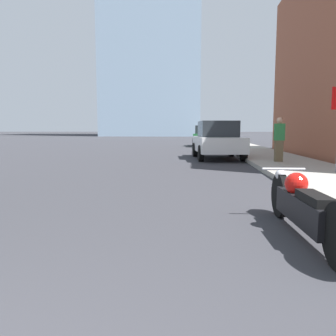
{
  "coord_description": "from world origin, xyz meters",
  "views": [
    {
      "loc": [
        1.38,
        -0.28,
        1.33
      ],
      "look_at": [
        0.96,
        5.02,
        0.7
      ],
      "focal_mm": 35.0,
      "sensor_mm": 36.0,
      "label": 1
    }
  ],
  "objects_px": {
    "motorcycle": "(303,206)",
    "parked_car_white": "(218,140)",
    "parked_car_green": "(205,136)",
    "pedestrian": "(279,139)"
  },
  "relations": [
    {
      "from": "motorcycle",
      "to": "parked_car_white",
      "type": "xyz_separation_m",
      "value": [
        -0.27,
        10.95,
        0.46
      ]
    },
    {
      "from": "parked_car_white",
      "to": "parked_car_green",
      "type": "xyz_separation_m",
      "value": [
        -0.2,
        11.43,
        -0.02
      ]
    },
    {
      "from": "motorcycle",
      "to": "pedestrian",
      "type": "height_order",
      "value": "pedestrian"
    },
    {
      "from": "motorcycle",
      "to": "parked_car_green",
      "type": "distance_m",
      "value": 22.38
    },
    {
      "from": "motorcycle",
      "to": "parked_car_white",
      "type": "relative_size",
      "value": 0.62
    },
    {
      "from": "motorcycle",
      "to": "pedestrian",
      "type": "bearing_deg",
      "value": 76.12
    },
    {
      "from": "motorcycle",
      "to": "pedestrian",
      "type": "xyz_separation_m",
      "value": [
        1.79,
        8.29,
        0.59
      ]
    },
    {
      "from": "motorcycle",
      "to": "parked_car_green",
      "type": "xyz_separation_m",
      "value": [
        -0.46,
        22.37,
        0.44
      ]
    },
    {
      "from": "parked_car_green",
      "to": "pedestrian",
      "type": "height_order",
      "value": "pedestrian"
    },
    {
      "from": "parked_car_white",
      "to": "pedestrian",
      "type": "distance_m",
      "value": 3.36
    }
  ]
}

